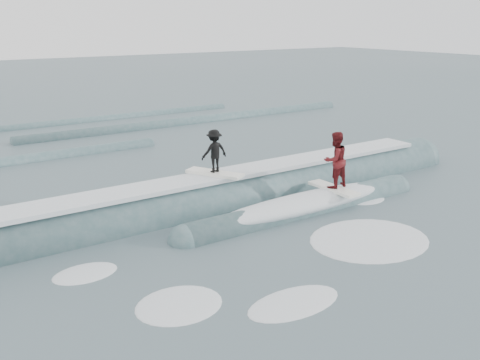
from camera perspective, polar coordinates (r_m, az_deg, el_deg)
ground at (r=15.42m, az=6.86°, el=-6.83°), size 160.00×160.00×0.00m
breaking_wave at (r=18.45m, az=-0.36°, el=-2.51°), size 22.58×3.81×2.07m
surfer_black at (r=17.89m, az=-2.76°, el=2.80°), size 1.44×2.02×1.55m
surfer_red at (r=18.33m, az=10.09°, el=1.89°), size 0.94×2.01×2.02m
whitewater at (r=15.17m, az=13.29°, el=-7.59°), size 13.61×8.01×0.10m
far_swells at (r=30.37m, az=-15.49°, el=4.52°), size 38.08×8.65×0.80m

